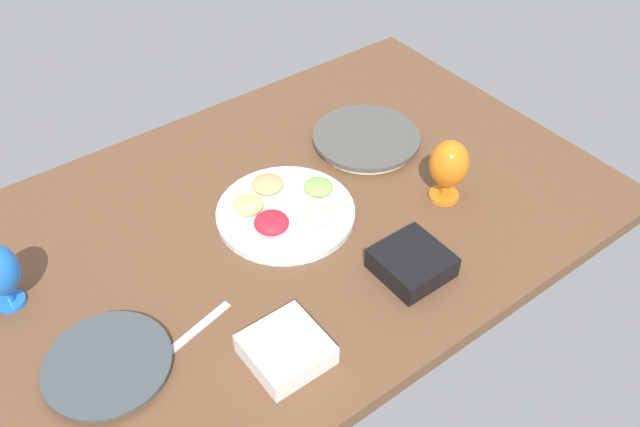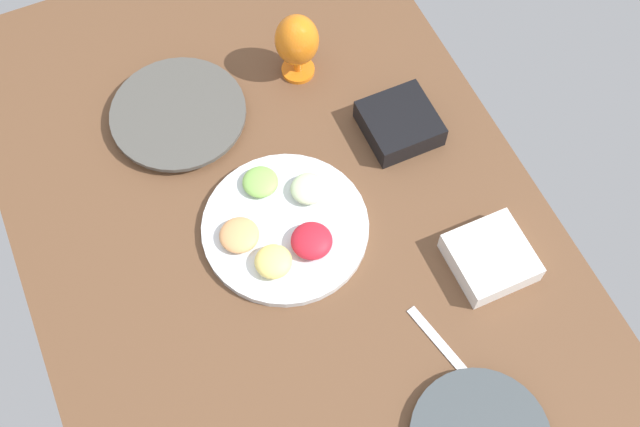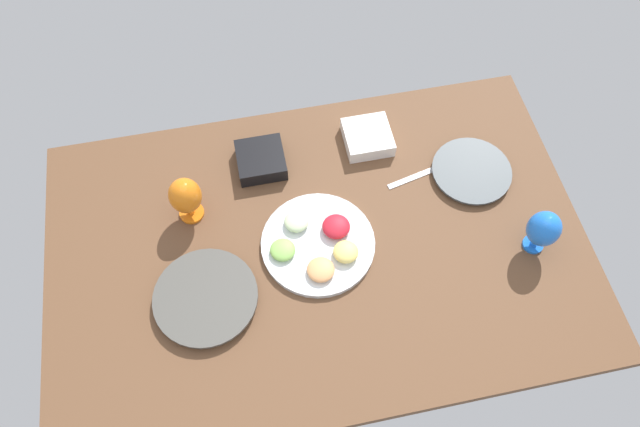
{
  "view_description": "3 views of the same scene",
  "coord_description": "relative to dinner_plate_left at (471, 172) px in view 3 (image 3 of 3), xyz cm",
  "views": [
    {
      "loc": [
        -64.36,
        -99.86,
        111.5
      ],
      "look_at": [
        4.19,
        -8.38,
        4.59
      ],
      "focal_mm": 37.39,
      "sensor_mm": 36.0,
      "label": 1
    },
    {
      "loc": [
        -67.38,
        22.4,
        142.36
      ],
      "look_at": [
        -1.74,
        -6.91,
        4.59
      ],
      "focal_mm": 43.92,
      "sensor_mm": 36.0,
      "label": 2
    },
    {
      "loc": [
        14.78,
        75.88,
        157.92
      ],
      "look_at": [
        -2.22,
        -7.93,
        4.59
      ],
      "focal_mm": 33.09,
      "sensor_mm": 36.0,
      "label": 3
    }
  ],
  "objects": [
    {
      "name": "dinner_plate_left",
      "position": [
        0.0,
        0.0,
        0.0
      ],
      "size": [
        25.22,
        25.22,
        2.12
      ],
      "color": "silver",
      "rests_on": "ground_plane"
    },
    {
      "name": "hurricane_glass_blue",
      "position": [
        -9.88,
        27.94,
        8.94
      ],
      "size": [
        9.5,
        9.5,
        16.58
      ],
      "color": "blue",
      "rests_on": "ground_plane"
    },
    {
      "name": "square_bowl_black",
      "position": [
        64.91,
        -16.58,
        1.9
      ],
      "size": [
        14.94,
        14.94,
        5.39
      ],
      "color": "black",
      "rests_on": "ground_plane"
    },
    {
      "name": "fork_by_left_plate",
      "position": [
        18.35,
        -2.14,
        -0.8
      ],
      "size": [
        17.94,
        5.8,
        0.6
      ],
      "primitive_type": "cube",
      "rotation": [
        0.0,
        0.0,
        0.23
      ],
      "color": "silver",
      "rests_on": "ground_plane"
    },
    {
      "name": "dinner_plate_right",
      "position": [
        87.15,
        25.9,
        0.39
      ],
      "size": [
        29.56,
        29.56,
        2.87
      ],
      "color": "silver",
      "rests_on": "ground_plane"
    },
    {
      "name": "hurricane_glass_orange",
      "position": [
        88.55,
        -3.0,
        9.06
      ],
      "size": [
        9.66,
        9.66,
        16.91
      ],
      "color": "orange",
      "rests_on": "ground_plane"
    },
    {
      "name": "square_bowl_white",
      "position": [
        29.46,
        -18.69,
        1.64
      ],
      "size": [
        14.98,
        14.98,
        4.93
      ],
      "color": "white",
      "rests_on": "ground_plane"
    },
    {
      "name": "fruit_platter",
      "position": [
        52.86,
        15.47,
        0.54
      ],
      "size": [
        33.87,
        33.87,
        5.36
      ],
      "color": "silver",
      "rests_on": "ground_plane"
    },
    {
      "name": "ground_plane",
      "position": [
        52.78,
        15.22,
        -3.1
      ],
      "size": [
        160.0,
        104.0,
        4.0
      ],
      "primitive_type": "cube",
      "color": "brown"
    }
  ]
}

